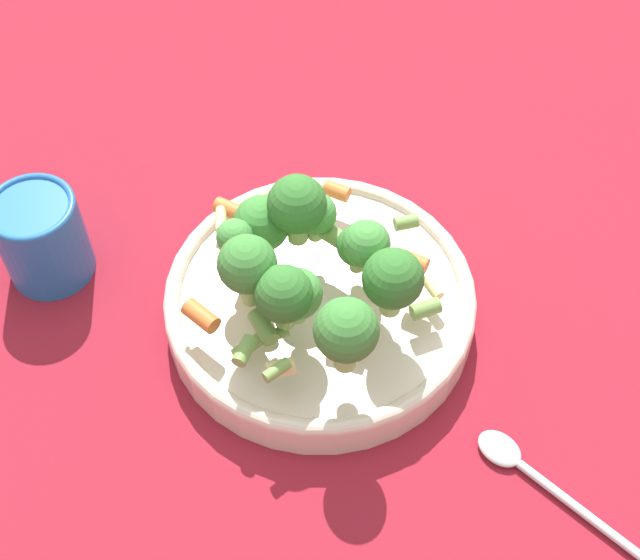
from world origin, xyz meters
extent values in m
plane|color=maroon|center=(0.00, 0.00, 0.00)|extent=(3.00, 3.00, 0.00)
cylinder|color=beige|center=(0.00, 0.00, 0.02)|extent=(0.26, 0.26, 0.03)
torus|color=beige|center=(0.00, 0.00, 0.03)|extent=(0.26, 0.26, 0.01)
cylinder|color=#8CB766|center=(0.05, 0.02, 0.05)|extent=(0.02, 0.02, 0.02)
sphere|color=#3D8438|center=(0.05, 0.02, 0.08)|extent=(0.05, 0.05, 0.05)
cylinder|color=#8CB766|center=(0.00, 0.06, 0.08)|extent=(0.02, 0.02, 0.02)
sphere|color=#3D8438|center=(0.00, 0.06, 0.11)|extent=(0.04, 0.04, 0.04)
cylinder|color=#8CB766|center=(-0.03, 0.05, 0.08)|extent=(0.02, 0.02, 0.02)
sphere|color=#33722D|center=(-0.03, 0.05, 0.10)|extent=(0.04, 0.04, 0.04)
cylinder|color=#8CB766|center=(-0.05, -0.03, 0.07)|extent=(0.02, 0.02, 0.02)
sphere|color=#33722D|center=(-0.05, -0.03, 0.10)|extent=(0.05, 0.05, 0.05)
cylinder|color=#8CB766|center=(0.00, -0.03, 0.05)|extent=(0.01, 0.01, 0.01)
sphere|color=#3D8438|center=(0.00, -0.03, 0.08)|extent=(0.03, 0.03, 0.03)
cylinder|color=#8CB766|center=(0.03, -0.01, 0.07)|extent=(0.01, 0.01, 0.01)
sphere|color=#479342|center=(0.03, -0.01, 0.09)|extent=(0.04, 0.04, 0.04)
cylinder|color=#8CB766|center=(0.04, 0.05, 0.08)|extent=(0.01, 0.01, 0.01)
sphere|color=#479342|center=(0.04, 0.05, 0.09)|extent=(0.03, 0.03, 0.03)
cylinder|color=#8CB766|center=(-0.03, 0.03, 0.06)|extent=(0.01, 0.01, 0.01)
sphere|color=#479342|center=(-0.03, 0.03, 0.09)|extent=(0.04, 0.04, 0.04)
cylinder|color=#8CB766|center=(-0.02, -0.03, 0.08)|extent=(0.01, 0.01, 0.01)
sphere|color=#479342|center=(-0.02, -0.03, 0.10)|extent=(0.04, 0.04, 0.04)
cylinder|color=#8CB766|center=(0.04, 0.00, 0.07)|extent=(0.02, 0.02, 0.02)
sphere|color=#33722D|center=(0.04, 0.00, 0.11)|extent=(0.05, 0.05, 0.05)
cylinder|color=#8CB766|center=(-0.08, 0.02, 0.08)|extent=(0.02, 0.02, 0.03)
sphere|color=#3D8438|center=(-0.08, 0.02, 0.11)|extent=(0.05, 0.05, 0.05)
cylinder|color=beige|center=(-0.06, 0.07, 0.06)|extent=(0.02, 0.02, 0.01)
cylinder|color=beige|center=(-0.05, -0.08, 0.05)|extent=(0.02, 0.01, 0.01)
cylinder|color=#729E4C|center=(-0.03, 0.05, 0.07)|extent=(0.03, 0.02, 0.01)
cylinder|color=#729E4C|center=(-0.07, -0.06, 0.05)|extent=(0.02, 0.02, 0.01)
cylinder|color=beige|center=(0.09, 0.05, 0.06)|extent=(0.03, 0.02, 0.01)
cylinder|color=orange|center=(-0.03, -0.07, 0.07)|extent=(0.02, 0.02, 0.01)
cylinder|color=orange|center=(0.10, 0.03, 0.06)|extent=(0.03, 0.03, 0.01)
cylinder|color=#729E4C|center=(-0.03, 0.06, 0.06)|extent=(0.01, 0.03, 0.01)
cylinder|color=orange|center=(0.04, 0.05, 0.05)|extent=(0.03, 0.03, 0.01)
cylinder|color=beige|center=(0.01, 0.05, 0.06)|extent=(0.03, 0.02, 0.01)
cylinder|color=beige|center=(-0.02, -0.05, 0.05)|extent=(0.01, 0.02, 0.01)
cylinder|color=orange|center=(-0.05, 0.01, 0.05)|extent=(0.03, 0.03, 0.01)
cylinder|color=orange|center=(0.01, 0.10, 0.06)|extent=(0.03, 0.02, 0.01)
cylinder|color=#729E4C|center=(0.01, -0.08, 0.07)|extent=(0.02, 0.02, 0.01)
cylinder|color=#729E4C|center=(-0.07, 0.07, 0.07)|extent=(0.01, 0.02, 0.01)
cylinder|color=#729E4C|center=(0.02, -0.02, 0.07)|extent=(0.02, 0.02, 0.01)
cylinder|color=#729E4C|center=(-0.03, 0.08, 0.05)|extent=(0.02, 0.03, 0.01)
cylinder|color=orange|center=(0.07, -0.06, 0.06)|extent=(0.03, 0.02, 0.01)
cylinder|color=#729E4C|center=(-0.03, 0.06, 0.06)|extent=(0.03, 0.01, 0.01)
cylinder|color=#729E4C|center=(-0.04, 0.09, 0.07)|extent=(0.02, 0.02, 0.01)
cylinder|color=#2366B2|center=(0.16, 0.18, 0.04)|extent=(0.07, 0.07, 0.08)
torus|color=#2366B2|center=(0.16, 0.18, 0.08)|extent=(0.07, 0.07, 0.01)
cylinder|color=silver|center=(-0.25, -0.09, 0.01)|extent=(0.11, 0.04, 0.01)
ellipsoid|color=silver|center=(-0.17, -0.06, 0.01)|extent=(0.04, 0.04, 0.01)
camera|label=1|loc=(-0.37, 0.20, 0.63)|focal=50.00mm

